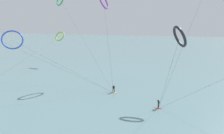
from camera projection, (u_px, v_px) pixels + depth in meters
name	position (u px, v px, depth m)	size (l,w,h in m)	color
sea_water	(150.00, 48.00, 108.58)	(400.00, 200.00, 0.08)	slate
surfer_crimson	(158.00, 104.00, 32.25)	(1.40, 0.66, 1.70)	red
surfer_amber	(114.00, 89.00, 39.54)	(1.40, 0.60, 1.70)	orange
kite_lime	(60.00, 36.00, 64.01)	(4.38, 45.67, 11.70)	#8CC62D
kite_cobalt	(13.00, 40.00, 45.63)	(29.03, 5.12, 12.90)	#2647B7
kite_charcoal	(180.00, 37.00, 26.21)	(3.68, 4.67, 14.37)	black
kite_violet	(104.00, 2.00, 45.61)	(6.29, 11.83, 21.37)	purple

